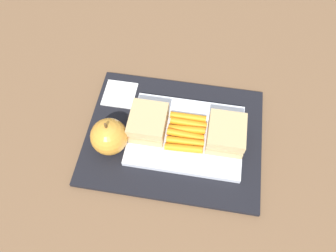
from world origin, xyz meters
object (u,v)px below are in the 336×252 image
Objects in this scene: food_tray at (186,135)px; apple at (109,137)px; sandwich_half_left at (226,134)px; carrot_sticks_bundle at (186,132)px; sandwich_half_right at (148,123)px; paper_napkin at (120,94)px.

apple is (0.15, 0.04, 0.03)m from food_tray.
sandwich_half_left reaches higher than carrot_sticks_bundle.
sandwich_half_right is at bearing 0.00° from food_tray.
carrot_sticks_bundle is (0.08, 0.00, -0.02)m from sandwich_half_left.
paper_napkin is (0.24, -0.08, -0.03)m from sandwich_half_left.
sandwich_half_right is 0.08m from apple.
paper_napkin is at bearing -83.66° from apple.
food_tray is 0.16m from apple.
paper_napkin is (0.16, -0.08, -0.00)m from food_tray.
apple reaches higher than sandwich_half_left.
paper_napkin is at bearing -27.17° from food_tray.
paper_napkin is (0.01, -0.13, -0.04)m from apple.
sandwich_half_right is at bearing 0.00° from sandwich_half_left.
food_tray is at bearing 0.00° from sandwich_half_left.
food_tray is 2.88× the size of sandwich_half_left.
paper_napkin is (0.08, -0.08, -0.03)m from sandwich_half_right.
sandwich_half_right is 1.14× the size of paper_napkin.
sandwich_half_left is 0.95× the size of apple.
food_tray is 2.74× the size of apple.
carrot_sticks_bundle is 0.15m from apple.
paper_napkin is at bearing -27.28° from carrot_sticks_bundle.
sandwich_half_right is 0.08m from carrot_sticks_bundle.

